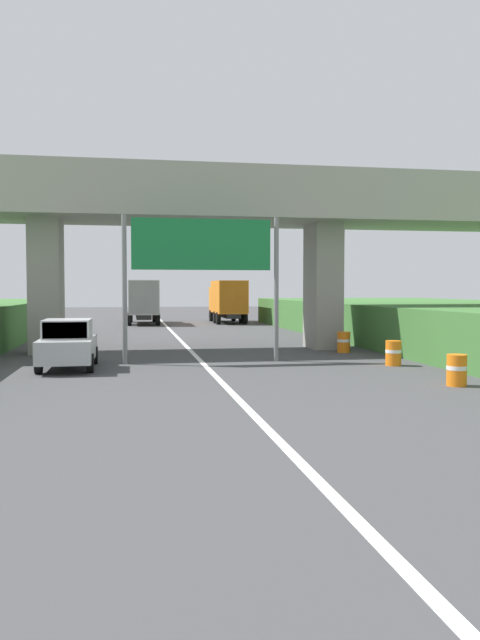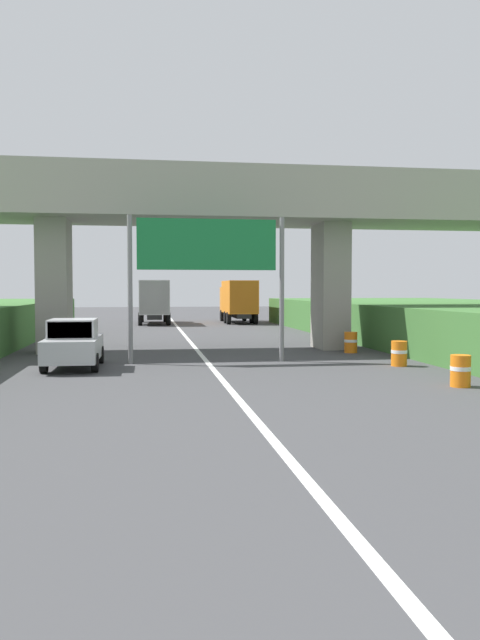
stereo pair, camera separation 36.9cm
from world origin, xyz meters
The scene contains 9 objects.
lane_centre_stripe centered at (0.00, 23.27, 0.00)m, with size 0.20×86.54×0.01m, color white.
overpass_bridge centered at (0.00, 29.09, 6.04)m, with size 40.00×4.80×7.97m.
overhead_highway_sign centered at (0.00, 24.28, 4.05)m, with size 5.88×0.18×5.47m.
truck_orange centered at (5.20, 51.92, 1.93)m, with size 2.44×7.30×3.44m.
truck_black centered at (-1.65, 51.29, 1.93)m, with size 2.44×7.30×3.44m.
car_silver centered at (-4.78, 23.25, 0.86)m, with size 1.86×4.10×1.72m.
construction_barrel_2 centered at (6.49, 17.33, 0.46)m, with size 0.57×0.57×0.90m.
construction_barrel_3 centered at (6.69, 22.15, 0.46)m, with size 0.57×0.57×0.90m.
construction_barrel_4 centered at (6.50, 26.97, 0.46)m, with size 0.57×0.57×0.90m.
Camera 2 is at (-2.27, 0.84, 2.75)m, focal length 35.28 mm.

